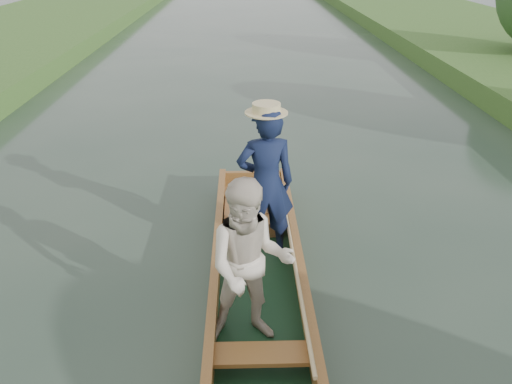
{
  "coord_description": "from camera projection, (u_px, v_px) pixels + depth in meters",
  "views": [
    {
      "loc": [
        -0.16,
        -5.19,
        3.86
      ],
      "look_at": [
        0.0,
        0.6,
        0.95
      ],
      "focal_mm": 35.0,
      "sensor_mm": 36.0,
      "label": 1
    }
  ],
  "objects": [
    {
      "name": "punt",
      "position": [
        257.0,
        238.0,
        5.86
      ],
      "size": [
        1.12,
        5.0,
        2.14
      ],
      "color": "#13331B",
      "rests_on": "ground"
    },
    {
      "name": "trees_far",
      "position": [
        405.0,
        14.0,
        11.36
      ],
      "size": [
        22.14,
        11.69,
        4.36
      ],
      "color": "#47331E",
      "rests_on": "ground"
    },
    {
      "name": "ground",
      "position": [
        257.0,
        279.0,
        6.37
      ],
      "size": [
        120.0,
        120.0,
        0.0
      ],
      "primitive_type": "plane",
      "color": "#283D30",
      "rests_on": "ground"
    }
  ]
}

